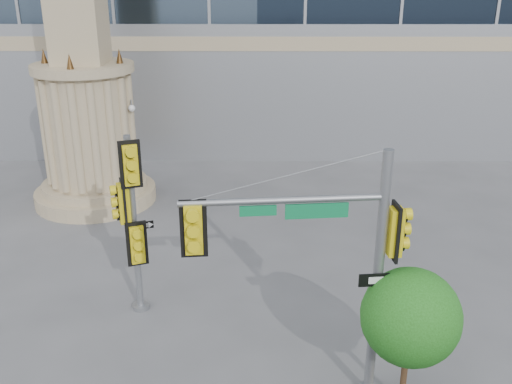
{
  "coord_description": "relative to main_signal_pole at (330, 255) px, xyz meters",
  "views": [
    {
      "loc": [
        0.14,
        -10.85,
        8.01
      ],
      "look_at": [
        0.04,
        2.0,
        3.06
      ],
      "focal_mm": 40.0,
      "sensor_mm": 36.0,
      "label": 1
    }
  ],
  "objects": [
    {
      "name": "monument",
      "position": [
        -7.41,
        10.6,
        2.3
      ],
      "size": [
        4.4,
        4.4,
        16.6
      ],
      "color": "tan",
      "rests_on": "ground"
    },
    {
      "name": "street_tree",
      "position": [
        1.57,
        -0.19,
        -1.26
      ],
      "size": [
        1.91,
        1.87,
        2.98
      ],
      "color": "tan",
      "rests_on": "ground"
    },
    {
      "name": "main_signal_pole",
      "position": [
        0.0,
        0.0,
        0.0
      ],
      "size": [
        4.03,
        0.76,
        5.19
      ],
      "rotation": [
        0.0,
        0.0,
        0.1
      ],
      "color": "slate",
      "rests_on": "ground"
    },
    {
      "name": "secondary_signal_pole",
      "position": [
        -4.31,
        3.15,
        -0.53
      ],
      "size": [
        0.86,
        0.62,
        4.56
      ],
      "rotation": [
        0.0,
        0.0,
        0.37
      ],
      "color": "slate",
      "rests_on": "ground"
    },
    {
      "name": "ground",
      "position": [
        -1.41,
        1.6,
        -3.22
      ],
      "size": [
        120.0,
        120.0,
        0.0
      ],
      "primitive_type": "plane",
      "color": "#545456",
      "rests_on": "ground"
    }
  ]
}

